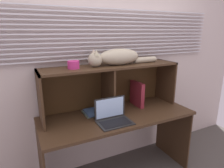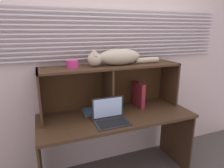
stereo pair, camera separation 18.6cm
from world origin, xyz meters
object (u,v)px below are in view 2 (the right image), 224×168
(laptop, at_px, (110,117))
(book_stack, at_px, (92,112))
(small_basket, at_px, (73,64))
(cat, at_px, (117,57))
(binder_upright, at_px, (138,95))

(laptop, bearing_deg, book_stack, 113.14)
(book_stack, distance_m, small_basket, 0.56)
(laptop, xyz_separation_m, book_stack, (-0.11, 0.26, -0.03))
(cat, bearing_deg, laptop, -123.24)
(book_stack, xyz_separation_m, small_basket, (-0.19, 0.00, 0.53))
(small_basket, bearing_deg, binder_upright, 0.00)
(small_basket, bearing_deg, laptop, -41.32)
(laptop, xyz_separation_m, binder_upright, (0.45, 0.26, 0.09))
(cat, bearing_deg, binder_upright, -0.00)
(cat, xyz_separation_m, binder_upright, (0.27, -0.00, -0.45))
(cat, height_order, small_basket, cat)
(book_stack, bearing_deg, laptop, -66.86)
(laptop, relative_size, binder_upright, 1.15)
(cat, relative_size, binder_upright, 2.86)
(binder_upright, bearing_deg, cat, 180.00)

